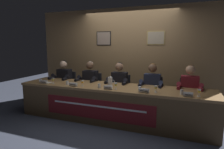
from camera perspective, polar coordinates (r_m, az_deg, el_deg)
The scene contains 30 objects.
ground_plane at distance 4.34m, azimuth 0.00°, elevation -13.25°, with size 12.00×12.00×0.00m, color #383D4C.
wall_back_panelled at distance 5.26m, azimuth 5.06°, elevation 5.27°, with size 5.38×0.14×2.60m.
conference_table at distance 4.06m, azimuth -0.66°, elevation -6.88°, with size 4.18×0.88×0.76m.
chair_far_left at distance 5.43m, azimuth -13.15°, elevation -4.08°, with size 0.44×0.45×0.90m.
panelist_far_left at distance 5.21m, azimuth -14.47°, elevation -1.57°, with size 0.51×0.48×1.22m.
nameplate_far_left at distance 4.60m, azimuth -19.76°, elevation -2.12°, with size 0.19×0.06×0.08m.
juice_glass_far_left at distance 4.55m, azimuth -17.12°, elevation -1.51°, with size 0.06×0.06×0.12m.
water_cup_far_left at distance 4.77m, azimuth -20.55°, elevation -1.81°, with size 0.06×0.06×0.08m.
chair_left at distance 5.04m, azimuth -5.77°, elevation -4.89°, with size 0.44×0.45×0.90m.
panelist_left at distance 4.81m, azimuth -6.88°, elevation -2.21°, with size 0.51×0.48×1.22m.
nameplate_left at distance 4.14m, azimuth -11.52°, elevation -2.96°, with size 0.19×0.06×0.08m.
juice_glass_left at distance 4.14m, azimuth -8.81°, elevation -2.25°, with size 0.06×0.06×0.12m.
water_cup_left at distance 4.35m, azimuth -13.18°, elevation -2.47°, with size 0.06×0.06×0.08m.
chair_center at distance 4.76m, azimuth 2.67°, elevation -5.71°, with size 0.44×0.45×0.90m.
panelist_center at distance 4.51m, azimuth 1.91°, elevation -2.91°, with size 0.51×0.48×1.22m.
nameplate_center at distance 3.79m, azimuth -1.20°, elevation -3.90°, with size 0.17×0.06×0.08m.
juice_glass_center at distance 3.82m, azimuth 1.14°, elevation -3.10°, with size 0.06×0.06×0.12m.
water_cup_center at distance 3.94m, azimuth -3.85°, elevation -3.43°, with size 0.06×0.06×0.08m.
chair_right at distance 4.58m, azimuth 12.00°, elevation -6.47°, with size 0.44×0.45×0.90m.
panelist_right at distance 4.33m, azimuth 11.71°, elevation -3.61°, with size 0.51×0.48×1.22m.
nameplate_right at distance 3.59m, azimuth 9.47°, elevation -4.78°, with size 0.20×0.06×0.08m.
juice_glass_right at distance 3.66m, azimuth 12.90°, elevation -3.84°, with size 0.06×0.06×0.12m.
water_cup_right at distance 3.72m, azimuth 8.29°, elevation -4.29°, with size 0.06×0.06×0.08m.
chair_far_right at distance 4.54m, azimuth 21.80°, elevation -7.08°, with size 0.44×0.45×0.90m.
panelist_far_right at distance 4.28m, azimuth 22.05°, elevation -4.23°, with size 0.51×0.48×1.22m.
nameplate_far_right at distance 3.52m, azimuth 21.74°, elevation -5.58°, with size 0.16×0.06×0.08m.
juice_glass_far_right at distance 3.62m, azimuth 24.57°, elevation -4.61°, with size 0.06×0.06×0.12m.
water_cup_far_right at distance 3.65m, azimuth 20.11°, elevation -5.01°, with size 0.06×0.06×0.08m.
water_pitcher_central at distance 4.13m, azimuth -0.55°, elevation -2.03°, with size 0.15×0.10×0.21m.
document_stack_far_left at distance 4.70m, azimuth -18.83°, elevation -2.28°, with size 0.22×0.16×0.01m.
Camera 1 is at (1.42, -3.75, 1.65)m, focal length 30.68 mm.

